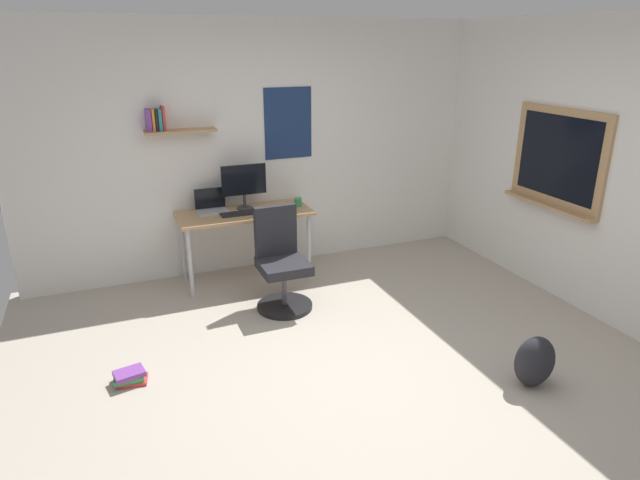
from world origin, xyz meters
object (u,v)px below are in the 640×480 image
coffee_mug (298,202)px  book_stack_on_floor (130,377)px  office_chair (281,266)px  computer_mouse (266,210)px  monitor_primary (244,183)px  backpack (535,361)px  laptop (211,206)px  keyboard (240,214)px  desk (245,219)px

coffee_mug → book_stack_on_floor: bearing=-141.3°
office_chair → computer_mouse: size_ratio=9.13×
monitor_primary → backpack: (1.41, -2.73, -0.81)m
laptop → book_stack_on_floor: bearing=-120.8°
laptop → book_stack_on_floor: laptop is taller
laptop → computer_mouse: size_ratio=2.98×
coffee_mug → backpack: (0.86, -2.62, -0.59)m
office_chair → keyboard: bearing=107.7°
coffee_mug → backpack: size_ratio=0.24×
monitor_primary → keyboard: (-0.10, -0.17, -0.26)m
laptop → backpack: laptop is taller
book_stack_on_floor → keyboard: bearing=49.7°
monitor_primary → computer_mouse: (0.18, -0.17, -0.25)m
desk → backpack: (1.44, -2.64, -0.46)m
desk → coffee_mug: 0.59m
keyboard → laptop: bearing=137.7°
desk → monitor_primary: size_ratio=2.90×
coffee_mug → backpack: coffee_mug is taller
desk → computer_mouse: bearing=-18.9°
desk → office_chair: office_chair is taller
book_stack_on_floor → coffee_mug: bearing=38.7°
keyboard → computer_mouse: 0.28m
desk → monitor_primary: 0.37m
book_stack_on_floor → monitor_primary: bearing=50.5°
coffee_mug → office_chair: bearing=-120.8°
office_chair → coffee_mug: bearing=59.2°
laptop → book_stack_on_floor: (-0.99, -1.66, -0.74)m
desk → backpack: desk is taller
computer_mouse → book_stack_on_floor: (-1.50, -1.44, -0.70)m
laptop → backpack: size_ratio=0.80×
laptop → backpack: bearing=-57.9°
backpack → book_stack_on_floor: bearing=157.6°
office_chair → book_stack_on_floor: (-1.43, -0.77, -0.36)m
laptop → book_stack_on_floor: 2.06m
monitor_primary → computer_mouse: monitor_primary is taller
computer_mouse → coffee_mug: 0.37m
keyboard → office_chair: bearing=-72.3°
monitor_primary → keyboard: monitor_primary is taller
desk → keyboard: (-0.07, -0.07, 0.09)m
laptop → desk: bearing=-25.0°
coffee_mug → backpack: 2.82m
desk → monitor_primary: monitor_primary is taller
desk → book_stack_on_floor: size_ratio=5.39×
coffee_mug → book_stack_on_floor: size_ratio=0.37×
coffee_mug → book_stack_on_floor: coffee_mug is taller
office_chair → desk: bearing=101.1°
laptop → monitor_primary: 0.40m
laptop → book_stack_on_floor: size_ratio=1.24×
laptop → backpack: 3.34m
monitor_primary → keyboard: 0.32m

